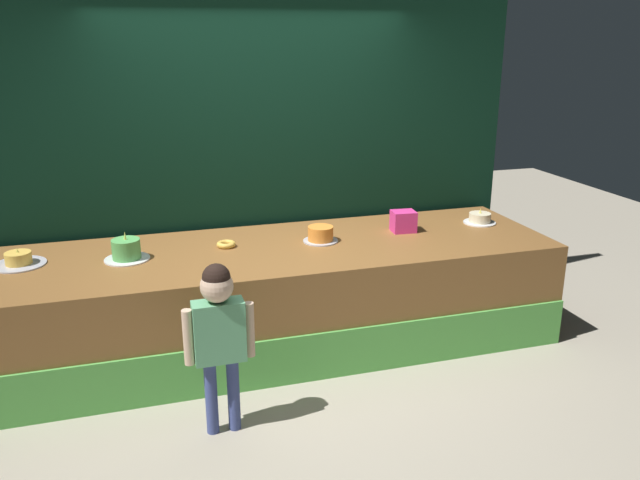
{
  "coord_description": "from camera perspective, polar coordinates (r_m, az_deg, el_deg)",
  "views": [
    {
      "loc": [
        -1.0,
        -3.81,
        2.31
      ],
      "look_at": [
        0.26,
        0.37,
        0.9
      ],
      "focal_mm": 35.99,
      "sensor_mm": 36.0,
      "label": 1
    }
  ],
  "objects": [
    {
      "name": "cake_far_left",
      "position": [
        4.87,
        -25.23,
        -1.63
      ],
      "size": [
        0.36,
        0.36,
        0.12
      ],
      "color": "silver",
      "rests_on": "stage_platform"
    },
    {
      "name": "stage_platform",
      "position": [
        4.93,
        -3.78,
        -5.06
      ],
      "size": [
        4.2,
        1.25,
        0.79
      ],
      "color": "brown",
      "rests_on": "ground_plane"
    },
    {
      "name": "donut",
      "position": [
        4.84,
        -8.35,
        -0.38
      ],
      "size": [
        0.14,
        0.14,
        0.04
      ],
      "primitive_type": "torus",
      "color": "#F2BF4C",
      "rests_on": "stage_platform"
    },
    {
      "name": "curtain_backdrop",
      "position": [
        5.32,
        -5.8,
        7.9
      ],
      "size": [
        4.44,
        0.08,
        2.8
      ],
      "primitive_type": "cube",
      "color": "black",
      "rests_on": "ground_plane"
    },
    {
      "name": "ground_plane",
      "position": [
        4.57,
        -1.87,
        -12.5
      ],
      "size": [
        12.0,
        12.0,
        0.0
      ],
      "primitive_type": "plane",
      "color": "#ADA38E"
    },
    {
      "name": "cake_center_right",
      "position": [
        4.9,
        0.05,
        0.5
      ],
      "size": [
        0.27,
        0.27,
        0.12
      ],
      "color": "silver",
      "rests_on": "stage_platform"
    },
    {
      "name": "cake_center_left",
      "position": [
        4.7,
        -16.84,
        -0.89
      ],
      "size": [
        0.32,
        0.32,
        0.21
      ],
      "color": "white",
      "rests_on": "stage_platform"
    },
    {
      "name": "pink_box",
      "position": [
        5.19,
        7.42,
        1.66
      ],
      "size": [
        0.2,
        0.17,
        0.17
      ],
      "primitive_type": "cube",
      "rotation": [
        0.0,
        0.0,
        -0.09
      ],
      "color": "#E9368E",
      "rests_on": "stage_platform"
    },
    {
      "name": "child_figure",
      "position": [
        3.79,
        -8.99,
        -7.57
      ],
      "size": [
        0.42,
        0.19,
        1.08
      ],
      "color": "#3F4C8C",
      "rests_on": "ground_plane"
    },
    {
      "name": "cake_far_right",
      "position": [
        5.55,
        14.02,
        1.86
      ],
      "size": [
        0.27,
        0.27,
        0.13
      ],
      "color": "white",
      "rests_on": "stage_platform"
    }
  ]
}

